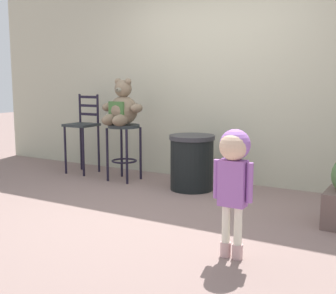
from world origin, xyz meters
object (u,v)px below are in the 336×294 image
Objects in this scene: bar_stool_with_teddy at (124,140)px; trash_bin at (192,162)px; bar_chair_empty at (83,129)px; teddy_bear at (122,108)px; child_walking at (234,165)px.

bar_stool_with_teddy reaches higher than trash_bin.
bar_chair_empty is at bearing 176.74° from trash_bin.
teddy_bear is 1.16m from trash_bin.
child_walking is 0.87× the size of bar_chair_empty.
bar_stool_with_teddy is 0.42m from teddy_bear.
bar_chair_empty reaches higher than child_walking.
trash_bin is at bearing -15.06° from child_walking.
bar_stool_with_teddy is 0.76× the size of child_walking.
bar_stool_with_teddy is 0.79m from bar_chair_empty.
child_walking is at bearing -30.91° from bar_chair_empty.
teddy_bear is 0.90× the size of trash_bin.
child_walking is 2.10m from trash_bin.
bar_chair_empty is (-1.76, 0.10, 0.29)m from trash_bin.
child_walking is (2.19, -1.64, -0.25)m from teddy_bear.
bar_chair_empty is at bearing 8.32° from child_walking.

